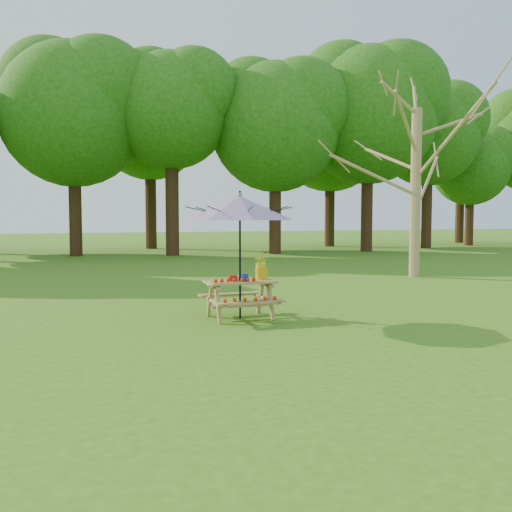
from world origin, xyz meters
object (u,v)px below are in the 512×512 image
object	(u,v)px
bare_tree	(419,37)
flower_bucket	(261,265)
picnic_table	(240,300)
patio_umbrella	(240,208)

from	to	relation	value
bare_tree	flower_bucket	xyz separation A→B (m)	(-6.66, -4.70, -6.07)
picnic_table	flower_bucket	world-z (taller)	flower_bucket
picnic_table	patio_umbrella	bearing A→B (deg)	84.81
picnic_table	bare_tree	bearing A→B (deg)	34.15
flower_bucket	patio_umbrella	bearing A→B (deg)	-165.44
picnic_table	flower_bucket	xyz separation A→B (m)	(0.45, 0.12, 0.60)
patio_umbrella	flower_bucket	xyz separation A→B (m)	(0.45, 0.12, -1.02)
picnic_table	flower_bucket	size ratio (longest dim) A/B	2.71
picnic_table	flower_bucket	distance (m)	0.76
picnic_table	patio_umbrella	xyz separation A→B (m)	(0.00, 0.00, 1.62)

